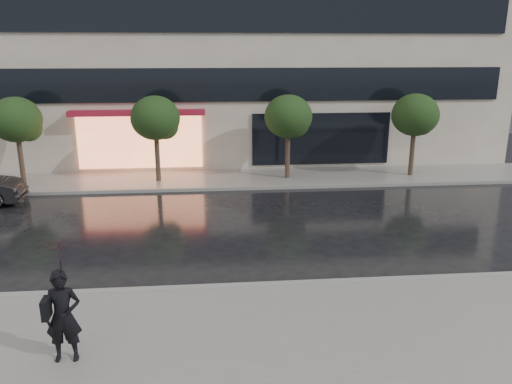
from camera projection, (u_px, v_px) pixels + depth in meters
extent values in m
plane|color=black|center=(234.00, 273.00, 13.75)|extent=(120.00, 120.00, 0.00)
cube|color=slate|center=(242.00, 336.00, 10.62)|extent=(60.00, 4.50, 0.12)
cube|color=slate|center=(224.00, 179.00, 23.55)|extent=(60.00, 3.50, 0.12)
cube|color=gray|center=(236.00, 287.00, 12.78)|extent=(60.00, 0.25, 0.14)
cube|color=gray|center=(225.00, 188.00, 21.87)|extent=(60.00, 0.25, 0.14)
cube|color=black|center=(221.00, 85.00, 24.00)|extent=(28.00, 0.12, 1.60)
cube|color=black|center=(220.00, 15.00, 23.12)|extent=(28.00, 0.12, 1.60)
cube|color=#FF8C59|center=(140.00, 142.00, 24.37)|extent=(6.00, 0.10, 2.60)
cube|color=maroon|center=(137.00, 113.00, 23.66)|extent=(6.40, 0.70, 0.25)
cube|color=black|center=(321.00, 139.00, 25.18)|extent=(7.00, 0.10, 2.60)
cylinder|color=#33261C|center=(22.00, 162.00, 22.24)|extent=(0.22, 0.22, 2.20)
ellipsoid|color=black|center=(16.00, 120.00, 21.71)|extent=(2.20, 2.20, 1.98)
sphere|color=black|center=(28.00, 128.00, 22.05)|extent=(1.20, 1.20, 1.20)
cylinder|color=#33261C|center=(158.00, 160.00, 22.76)|extent=(0.22, 0.22, 2.20)
ellipsoid|color=black|center=(155.00, 118.00, 22.24)|extent=(2.20, 2.20, 1.98)
sphere|color=black|center=(165.00, 126.00, 22.58)|extent=(1.20, 1.20, 1.20)
cylinder|color=#33261C|center=(288.00, 157.00, 23.29)|extent=(0.22, 0.22, 2.20)
ellipsoid|color=black|center=(288.00, 116.00, 22.77)|extent=(2.20, 2.20, 1.98)
sphere|color=black|center=(296.00, 124.00, 23.10)|extent=(1.20, 1.20, 1.20)
cylinder|color=#33261C|center=(412.00, 155.00, 23.81)|extent=(0.22, 0.22, 2.20)
ellipsoid|color=black|center=(415.00, 115.00, 23.29)|extent=(2.20, 2.20, 1.98)
sphere|color=black|center=(421.00, 123.00, 23.63)|extent=(1.20, 1.20, 1.20)
imported|color=black|center=(63.00, 316.00, 9.48)|extent=(0.70, 0.48, 1.86)
imported|color=#3B0A14|center=(60.00, 261.00, 9.18)|extent=(0.91, 0.93, 0.80)
cylinder|color=black|center=(63.00, 284.00, 9.30)|extent=(0.02, 0.02, 0.93)
cube|color=black|center=(46.00, 308.00, 9.32)|extent=(0.14, 0.35, 0.40)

